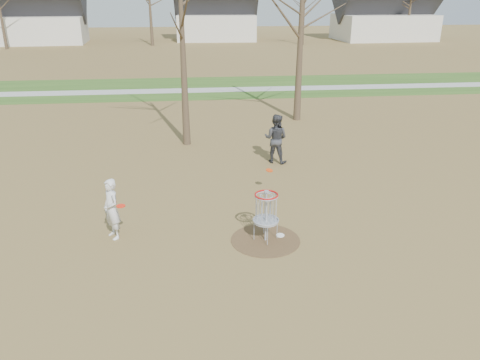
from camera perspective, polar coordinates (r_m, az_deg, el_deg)
name	(u,v)px	position (r m, az deg, el deg)	size (l,w,h in m)	color
ground	(265,240)	(12.21, 3.11, -7.33)	(160.00, 160.00, 0.00)	brown
green_band	(216,87)	(32.11, -2.89, 11.25)	(160.00, 8.00, 0.01)	#2D5119
footpath	(217,90)	(31.13, -2.78, 10.92)	(160.00, 1.50, 0.01)	#9E9E99
dirt_circle	(265,240)	(12.21, 3.11, -7.31)	(1.80, 1.80, 0.01)	#47331E
player_standing	(112,209)	(12.41, -15.39, -3.45)	(0.59, 0.39, 1.62)	silver
player_throwing	(276,139)	(17.42, 4.38, 5.06)	(0.89, 0.70, 1.84)	#35363A
disc_grounded	(280,235)	(12.43, 4.92, -6.73)	(0.22, 0.22, 0.02)	white
discs_in_play	(207,185)	(13.25, -4.02, -0.64)	(4.43, 2.97, 0.31)	#E23E0B
disc_golf_basket	(266,208)	(11.79, 3.20, -3.46)	(0.64, 0.64, 1.35)	#9EA3AD
houses_row	(235,12)	(63.40, -0.65, 19.77)	(56.51, 10.01, 7.26)	silver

